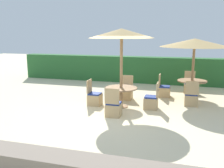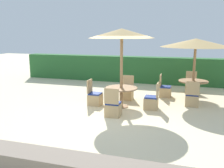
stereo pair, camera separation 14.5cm
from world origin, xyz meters
name	(u,v)px [view 2 (the right image)]	position (x,y,z in m)	size (l,w,h in m)	color
ground_plane	(107,115)	(0.00, 0.00, 0.00)	(40.00, 40.00, 0.00)	beige
hedge_row	(139,70)	(0.00, 5.69, 0.68)	(13.00, 0.70, 1.37)	#28602D
stone_border	(46,165)	(0.00, -3.62, 0.22)	(10.00, 0.56, 0.43)	gray
parasol_back_right	(196,43)	(2.67, 2.92, 2.21)	(2.69, 2.69, 2.38)	#93704C
round_table_back_right	(193,84)	(2.67, 2.92, 0.59)	(1.14, 1.14, 0.74)	#93704C
patio_chair_back_right_west	(165,91)	(1.58, 2.91, 0.26)	(0.46, 0.46, 0.93)	tan
patio_chair_back_right_north	(191,87)	(2.61, 3.95, 0.26)	(0.46, 0.46, 0.93)	tan
patio_chair_back_right_south	(192,99)	(2.63, 1.86, 0.26)	(0.46, 0.46, 0.93)	tan
parasol_center	(122,34)	(0.22, 1.02, 2.56)	(2.25, 2.25, 2.74)	#93704C
round_table_center	(121,91)	(0.22, 1.02, 0.57)	(1.13, 1.13, 0.70)	#93704C
patio_chair_center_west	(95,98)	(-0.77, 0.98, 0.26)	(0.46, 0.46, 0.93)	tan
patio_chair_center_south	(113,108)	(0.23, -0.05, 0.26)	(0.46, 0.46, 0.93)	tan
patio_chair_center_north	(127,93)	(0.17, 2.10, 0.26)	(0.46, 0.46, 0.93)	tan
patio_chair_center_east	(152,102)	(1.29, 1.07, 0.26)	(0.46, 0.46, 0.93)	tan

